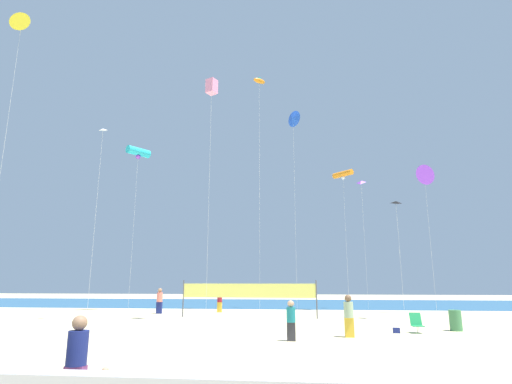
% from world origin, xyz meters
% --- Properties ---
extents(ground_plane, '(120.00, 120.00, 0.00)m').
position_xyz_m(ground_plane, '(0.00, 0.00, 0.00)').
color(ground_plane, beige).
extents(ocean_band, '(120.00, 20.00, 0.01)m').
position_xyz_m(ocean_band, '(0.00, 28.71, 0.00)').
color(ocean_band, '#28608C').
rests_on(ocean_band, ground).
extents(mother_figure, '(0.38, 0.38, 1.67)m').
position_xyz_m(mother_figure, '(-1.12, -9.10, 0.89)').
color(mother_figure, '#7A3872').
rests_on(mother_figure, ground).
extents(beachgoer_sage_shirt, '(0.40, 0.40, 1.75)m').
position_xyz_m(beachgoer_sage_shirt, '(5.10, 1.55, 0.93)').
color(beachgoer_sage_shirt, gold).
rests_on(beachgoer_sage_shirt, ground).
extents(beachgoer_teal_shirt, '(0.36, 0.36, 1.56)m').
position_xyz_m(beachgoer_teal_shirt, '(2.67, 0.17, 0.84)').
color(beachgoer_teal_shirt, '#2D2D33').
rests_on(beachgoer_teal_shirt, ground).
extents(beachgoer_maroon_shirt, '(0.38, 0.38, 1.64)m').
position_xyz_m(beachgoer_maroon_shirt, '(-3.23, 15.03, 0.88)').
color(beachgoer_maroon_shirt, gold).
rests_on(beachgoer_maroon_shirt, ground).
extents(beachgoer_coral_shirt, '(0.42, 0.42, 1.84)m').
position_xyz_m(beachgoer_coral_shirt, '(-7.40, 13.20, 0.98)').
color(beachgoer_coral_shirt, navy).
rests_on(beachgoer_coral_shirt, ground).
extents(folding_beach_chair, '(0.52, 0.65, 0.89)m').
position_xyz_m(folding_beach_chair, '(8.36, 3.44, 0.47)').
color(folding_beach_chair, '#1E8C4C').
rests_on(folding_beach_chair, ground).
extents(trash_barrel, '(0.57, 0.57, 0.97)m').
position_xyz_m(trash_barrel, '(10.44, 4.44, 0.48)').
color(trash_barrel, '#3F7F4C').
rests_on(trash_barrel, ground).
extents(volleyball_net, '(9.00, 0.52, 2.40)m').
position_xyz_m(volleyball_net, '(-0.41, 10.48, 1.64)').
color(volleyball_net, '#4C4C51').
rests_on(volleyball_net, ground).
extents(beach_handbag, '(0.30, 0.15, 0.24)m').
position_xyz_m(beach_handbag, '(7.39, 3.21, 0.12)').
color(beach_handbag, navy).
rests_on(beach_handbag, ground).
extents(kite_pink_box, '(0.80, 0.80, 15.45)m').
position_xyz_m(kite_pink_box, '(-2.51, 7.41, 14.92)').
color(kite_pink_box, silver).
rests_on(kite_pink_box, ground).
extents(kite_yellow_delta, '(1.26, 0.71, 17.77)m').
position_xyz_m(kite_yellow_delta, '(-12.96, 2.66, 17.15)').
color(kite_yellow_delta, silver).
rests_on(kite_yellow_delta, ground).
extents(kite_black_diamond, '(0.70, 0.71, 7.55)m').
position_xyz_m(kite_black_diamond, '(9.39, 10.04, 7.32)').
color(kite_black_diamond, silver).
rests_on(kite_black_diamond, ground).
extents(kite_violet_delta, '(1.64, 0.77, 11.34)m').
position_xyz_m(kite_violet_delta, '(12.94, 15.34, 10.51)').
color(kite_violet_delta, silver).
rests_on(kite_violet_delta, ground).
extents(kite_blue_delta, '(1.30, 1.28, 18.01)m').
position_xyz_m(kite_blue_delta, '(2.68, 18.82, 17.20)').
color(kite_blue_delta, silver).
rests_on(kite_blue_delta, ground).
extents(kite_violet_diamond, '(0.86, 0.85, 11.37)m').
position_xyz_m(kite_violet_diamond, '(8.66, 19.49, 11.00)').
color(kite_violet_diamond, silver).
rests_on(kite_violet_diamond, ground).
extents(kite_cyan_tube, '(1.77, 2.08, 13.62)m').
position_xyz_m(kite_cyan_tube, '(-10.65, 15.19, 13.23)').
color(kite_cyan_tube, silver).
rests_on(kite_cyan_tube, ground).
extents(kite_orange_inflatable, '(1.24, 1.19, 20.47)m').
position_xyz_m(kite_orange_inflatable, '(-0.28, 16.69, 20.02)').
color(kite_orange_inflatable, silver).
rests_on(kite_orange_inflatable, ground).
extents(kite_white_diamond, '(0.45, 0.46, 12.06)m').
position_xyz_m(kite_white_diamond, '(-9.46, 6.65, 11.51)').
color(kite_white_diamond, silver).
rests_on(kite_white_diamond, ground).
extents(kite_orange_tube, '(1.72, 1.68, 11.64)m').
position_xyz_m(kite_orange_tube, '(6.87, 17.58, 11.36)').
color(kite_orange_tube, silver).
rests_on(kite_orange_tube, ground).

